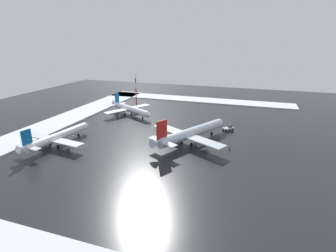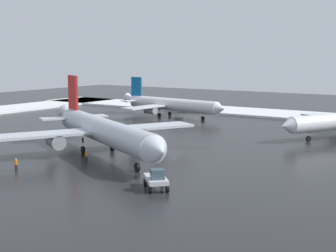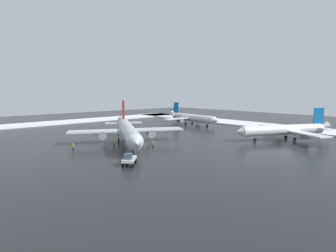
# 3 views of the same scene
# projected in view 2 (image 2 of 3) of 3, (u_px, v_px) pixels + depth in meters

# --- Properties ---
(ground_plane) EXTENTS (240.00, 240.00, 0.00)m
(ground_plane) POSITION_uv_depth(u_px,v_px,m) (174.00, 145.00, 86.92)
(ground_plane) COLOR #232326
(snow_bank_far) EXTENTS (152.00, 16.00, 0.49)m
(snow_bank_far) POSITION_uv_depth(u_px,v_px,m) (283.00, 114.00, 128.14)
(snow_bank_far) COLOR white
(snow_bank_far) RESTS_ON ground_plane
(airplane_far_rear) EXTENTS (35.63, 30.41, 11.54)m
(airplane_far_rear) POSITION_uv_depth(u_px,v_px,m) (103.00, 130.00, 77.44)
(airplane_far_rear) COLOR silver
(airplane_far_rear) RESTS_ON ground_plane
(airplane_parked_starboard) EXTENTS (31.31, 26.10, 9.31)m
(airplane_parked_starboard) POSITION_uv_depth(u_px,v_px,m) (170.00, 104.00, 124.38)
(airplane_parked_starboard) COLOR white
(airplane_parked_starboard) RESTS_ON ground_plane
(pushback_tug) EXTENTS (4.80, 4.82, 2.50)m
(pushback_tug) POSITION_uv_depth(u_px,v_px,m) (156.00, 179.00, 58.18)
(pushback_tug) COLOR silver
(pushback_tug) RESTS_ON ground_plane
(ground_crew_by_nose_gear) EXTENTS (0.36, 0.36, 1.71)m
(ground_crew_by_nose_gear) POSITION_uv_depth(u_px,v_px,m) (157.00, 153.00, 74.61)
(ground_crew_by_nose_gear) COLOR black
(ground_crew_by_nose_gear) RESTS_ON ground_plane
(ground_crew_beside_wing) EXTENTS (0.36, 0.36, 1.71)m
(ground_crew_beside_wing) POSITION_uv_depth(u_px,v_px,m) (86.00, 155.00, 72.90)
(ground_crew_beside_wing) COLOR black
(ground_crew_beside_wing) RESTS_ON ground_plane
(ground_crew_near_tug) EXTENTS (0.36, 0.36, 1.71)m
(ground_crew_near_tug) POSITION_uv_depth(u_px,v_px,m) (16.00, 164.00, 67.35)
(ground_crew_near_tug) COLOR black
(ground_crew_near_tug) RESTS_ON ground_plane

